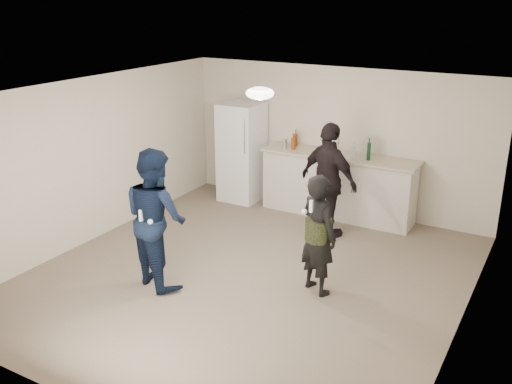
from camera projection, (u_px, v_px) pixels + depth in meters
The scene contains 21 objects.
floor at pixel (249, 275), 7.80m from camera, with size 6.00×6.00×0.00m, color #6B5B4C.
ceiling at pixel (248, 93), 6.97m from camera, with size 6.00×6.00×0.00m, color silver.
wall_back at pixel (336, 140), 9.84m from camera, with size 6.00×6.00×0.00m, color beige.
wall_front at pixel (73, 288), 4.92m from camera, with size 6.00×6.00×0.00m, color beige.
wall_left at pixel (93, 160), 8.67m from camera, with size 6.00×6.00×0.00m, color beige.
wall_right at pixel (470, 231), 6.10m from camera, with size 6.00×6.00×0.00m, color beige.
counter at pixel (337, 187), 9.72m from camera, with size 2.60×0.56×1.05m, color beige.
counter_top at pixel (339, 156), 9.54m from camera, with size 2.68×0.64×0.04m, color #BFB094.
fridge at pixel (242, 152), 10.41m from camera, with size 0.70×0.70×1.80m, color white.
fridge_handle at pixel (244, 137), 9.84m from camera, with size 0.02×0.02×0.60m, color silver.
ceiling_dome at pixel (260, 93), 7.23m from camera, with size 0.36×0.36×0.16m, color white.
shaker at pixel (285, 144), 9.89m from camera, with size 0.08×0.08×0.17m, color silver.
man at pixel (156, 218), 7.33m from camera, with size 0.89×0.70×1.84m, color #0F2142.
woman at pixel (318, 234), 7.15m from camera, with size 0.58×0.38×1.58m, color black.
camo_shorts at pixel (318, 230), 7.13m from camera, with size 0.34×0.34×0.28m, color #333C1B.
spectator at pixel (329, 181), 8.76m from camera, with size 1.07×0.45×1.83m, color black.
remote_man at pixel (141, 215), 7.06m from camera, with size 0.04×0.04×0.15m, color white.
nunchuk_man at pixel (150, 222), 7.05m from camera, with size 0.07×0.07×0.07m, color white.
remote_woman at pixel (311, 206), 6.80m from camera, with size 0.04×0.04×0.15m, color white.
nunchuk_woman at pixel (304, 212), 6.90m from camera, with size 0.07×0.07×0.07m, color white.
bottle_cluster at pixel (324, 147), 9.58m from camera, with size 1.48×0.40×0.29m.
Camera 1 is at (3.54, -6.01, 3.67)m, focal length 40.00 mm.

